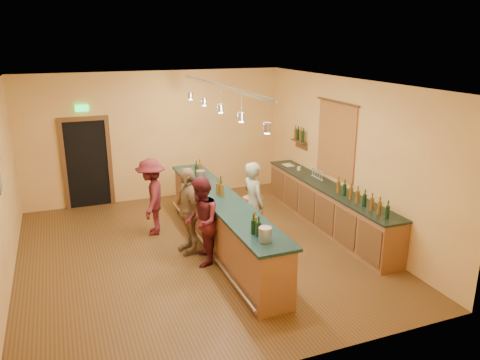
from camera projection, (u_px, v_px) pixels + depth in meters
name	position (u px, v px, depth m)	size (l,w,h in m)	color
floor	(198.00, 252.00, 9.01)	(7.00, 7.00, 0.00)	#503517
ceiling	(193.00, 84.00, 8.07)	(6.50, 7.00, 0.02)	silver
wall_back	(156.00, 136.00, 11.65)	(6.50, 0.02, 3.20)	#DC9452
wall_front	(280.00, 251.00, 5.42)	(6.50, 0.02, 3.20)	#DC9452
wall_right	(347.00, 157.00, 9.67)	(0.02, 7.00, 3.20)	#DC9452
doorway	(87.00, 161.00, 11.18)	(1.15, 0.09, 2.48)	black
tapestry	(336.00, 141.00, 9.95)	(0.03, 1.40, 1.60)	maroon
bottle_shelf	(300.00, 136.00, 11.32)	(0.17, 0.55, 0.54)	#542A19
back_counter	(327.00, 206.00, 10.06)	(0.60, 4.55, 1.27)	brown
tasting_bar	(222.00, 219.00, 9.00)	(0.73, 5.10, 1.38)	brown
pendant_track	(221.00, 95.00, 8.31)	(0.11, 4.60, 0.50)	silver
bartender	(254.00, 204.00, 9.17)	(0.61, 0.40, 1.69)	gray
customer_a	(201.00, 222.00, 8.36)	(0.79, 0.62, 1.63)	#59191E
customer_b	(188.00, 210.00, 8.82)	(0.98, 0.41, 1.68)	#997A51
customer_c	(152.00, 197.00, 9.66)	(1.04, 0.60, 1.62)	#59191E
bar_stool	(251.00, 203.00, 10.09)	(0.33, 0.33, 0.68)	#A7744B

